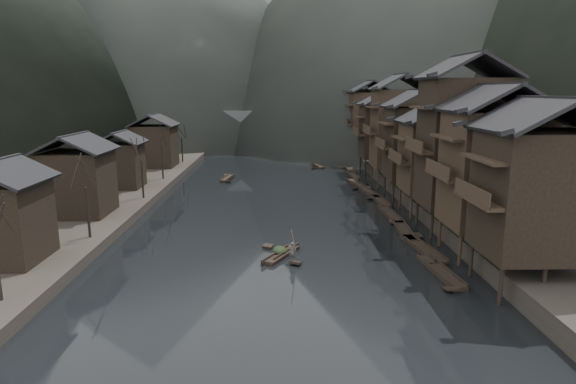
{
  "coord_description": "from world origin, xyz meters",
  "views": [
    {
      "loc": [
        -0.1,
        -38.9,
        13.55
      ],
      "look_at": [
        1.1,
        13.08,
        2.5
      ],
      "focal_mm": 30.0,
      "sensor_mm": 36.0,
      "label": 1
    }
  ],
  "objects": [
    {
      "name": "right_bank",
      "position": [
        35.0,
        40.0,
        0.9
      ],
      "size": [
        40.0,
        200.0,
        1.8
      ],
      "primitive_type": "cube",
      "color": "#2D2823",
      "rests_on": "ground"
    },
    {
      "name": "bare_trees",
      "position": [
        -17.0,
        17.9,
        6.01
      ],
      "size": [
        3.49,
        60.82,
        6.97
      ],
      "color": "black",
      "rests_on": "left_bank"
    },
    {
      "name": "moored_sampans",
      "position": [
        12.15,
        26.66,
        0.2
      ],
      "size": [
        3.18,
        72.83,
        0.47
      ],
      "color": "black",
      "rests_on": "water"
    },
    {
      "name": "boatman",
      "position": [
        1.09,
        -2.55,
        1.23
      ],
      "size": [
        0.67,
        0.55,
        1.57
      ],
      "primitive_type": "imported",
      "rotation": [
        0.0,
        0.0,
        2.8
      ],
      "color": "#4E4E50",
      "rests_on": "hero_sampan"
    },
    {
      "name": "stilt_houses",
      "position": [
        17.28,
        19.52,
        9.09
      ],
      "size": [
        9.0,
        67.6,
        17.0
      ],
      "color": "black",
      "rests_on": "ground"
    },
    {
      "name": "cargo_heap",
      "position": [
        0.09,
        -0.71,
        0.79
      ],
      "size": [
        1.17,
        1.53,
        0.7
      ],
      "primitive_type": "ellipsoid",
      "color": "black",
      "rests_on": "hero_sampan"
    },
    {
      "name": "hero_sampan",
      "position": [
        0.2,
        -0.92,
        0.2
      ],
      "size": [
        3.32,
        5.09,
        0.44
      ],
      "color": "black",
      "rests_on": "water"
    },
    {
      "name": "stone_bridge",
      "position": [
        -0.0,
        72.0,
        5.11
      ],
      "size": [
        40.0,
        6.0,
        9.0
      ],
      "color": "#4C4C4F",
      "rests_on": "ground"
    },
    {
      "name": "bamboo_pole",
      "position": [
        1.29,
        -2.55,
        3.8
      ],
      "size": [
        0.7,
        2.4,
        3.58
      ],
      "primitive_type": "cylinder",
      "rotation": [
        0.6,
        0.0,
        -0.26
      ],
      "color": "#8C7A51",
      "rests_on": "boatman"
    },
    {
      "name": "left_houses",
      "position": [
        -20.5,
        20.12,
        5.66
      ],
      "size": [
        8.1,
        53.2,
        8.73
      ],
      "color": "black",
      "rests_on": "left_bank"
    },
    {
      "name": "midriver_boats",
      "position": [
        -0.22,
        51.37,
        0.2
      ],
      "size": [
        16.96,
        40.72,
        0.45
      ],
      "color": "black",
      "rests_on": "water"
    },
    {
      "name": "left_bank",
      "position": [
        -35.0,
        40.0,
        0.6
      ],
      "size": [
        40.0,
        200.0,
        1.2
      ],
      "primitive_type": "cube",
      "color": "#2D2823",
      "rests_on": "ground"
    },
    {
      "name": "water",
      "position": [
        0.0,
        0.0,
        0.0
      ],
      "size": [
        300.0,
        300.0,
        0.0
      ],
      "primitive_type": "plane",
      "color": "black",
      "rests_on": "ground"
    }
  ]
}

